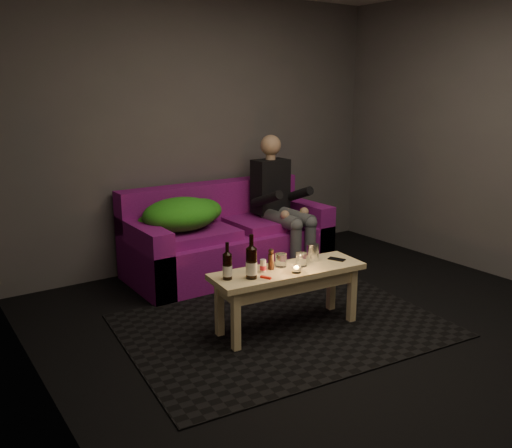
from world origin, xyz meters
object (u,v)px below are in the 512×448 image
at_px(coffee_table, 288,280).
at_px(beer_bottle_b, 251,262).
at_px(person, 280,200).
at_px(beer_bottle_a, 227,266).
at_px(steel_cup, 313,252).
at_px(sofa, 227,241).

distance_m(coffee_table, beer_bottle_b, 0.38).
xyz_separation_m(person, beer_bottle_a, (-1.30, -1.15, -0.10)).
bearing_deg(person, steel_cup, -115.76).
bearing_deg(person, beer_bottle_a, -138.34).
xyz_separation_m(sofa, steel_cup, (-0.05, -1.32, 0.23)).
distance_m(beer_bottle_b, steel_cup, 0.60).
bearing_deg(person, coffee_table, -124.31).
xyz_separation_m(person, coffee_table, (-0.83, -1.21, -0.28)).
distance_m(sofa, coffee_table, 1.41).
height_order(person, beer_bottle_a, person).
bearing_deg(sofa, beer_bottle_a, -120.99).
bearing_deg(beer_bottle_b, steel_cup, 6.16).
height_order(coffee_table, beer_bottle_a, beer_bottle_a).
distance_m(sofa, steel_cup, 1.34).
distance_m(person, beer_bottle_b, 1.69).
height_order(beer_bottle_b, steel_cup, beer_bottle_b).
bearing_deg(sofa, beer_bottle_b, -114.92).
height_order(beer_bottle_a, beer_bottle_b, beer_bottle_b).
xyz_separation_m(sofa, beer_bottle_b, (-0.64, -1.39, 0.28)).
height_order(sofa, beer_bottle_b, sofa).
distance_m(person, steel_cup, 1.30).
distance_m(beer_bottle_a, steel_cup, 0.74).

